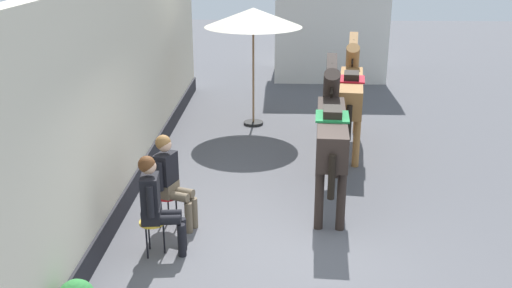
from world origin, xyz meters
The scene contains 8 objects.
ground_plane centered at (0.00, 3.00, 0.00)m, with size 40.00×40.00×0.00m, color #56565B.
pub_facade_wall centered at (-2.55, 1.50, 1.54)m, with size 0.34×14.00×3.40m.
distant_cottage centered at (1.40, 10.52, 1.80)m, with size 3.40×2.60×3.50m.
seated_visitor_near centered at (-1.64, -0.25, 0.78)m, with size 0.61×0.49×1.39m.
seated_visitor_far centered at (-1.59, 0.54, 0.78)m, with size 0.61×0.49×1.39m.
saddled_horse_near centered at (0.76, 1.63, 1.16)m, with size 0.59×3.00×2.06m.
saddled_horse_far centered at (1.34, 4.09, 1.16)m, with size 0.72×2.99×2.06m.
cafe_parasol centered at (-0.63, 5.46, 2.36)m, with size 2.10×2.10×2.58m.
Camera 1 is at (-0.07, -6.93, 3.97)m, focal length 40.44 mm.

